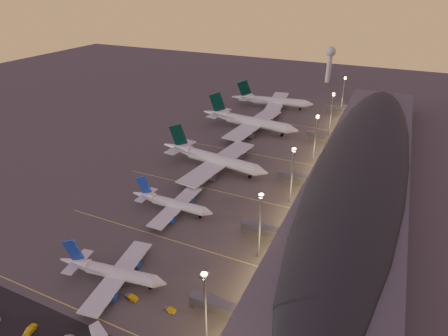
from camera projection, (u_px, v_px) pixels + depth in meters
ground at (171, 231)px, 145.79m from camera, size 700.00×700.00×0.00m
airliner_narrow_south at (112, 272)px, 120.19m from camera, size 38.44×34.64×13.73m
airliner_narrow_north at (172, 203)px, 156.69m from camera, size 38.29×34.07×13.73m
airliner_wide_near at (213, 159)px, 191.71m from camera, size 62.74×57.58×20.07m
airliner_wide_mid at (249, 121)px, 240.31m from camera, size 67.62×61.91×21.63m
airliner_wide_far at (272, 101)px, 281.35m from camera, size 61.78×56.83×19.78m
terminal_building at (363, 165)px, 177.37m from camera, size 56.35×255.00×17.46m
light_masts at (307, 144)px, 176.98m from camera, size 2.20×217.20×25.90m
radar_tower at (330, 59)px, 342.48m from camera, size 9.00×9.00×32.50m
lane_markings at (216, 185)px, 178.15m from camera, size 90.00×180.36×0.00m
baggage_tug_a at (132, 298)px, 114.44m from camera, size 4.39×2.21×1.26m
baggage_tug_b at (170, 310)px, 110.29m from camera, size 3.77×1.84×1.09m
catering_truck_a at (100, 336)px, 100.65m from camera, size 7.33×5.23×3.86m
service_van_b at (29, 332)px, 103.20m from camera, size 2.85×5.29×1.66m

